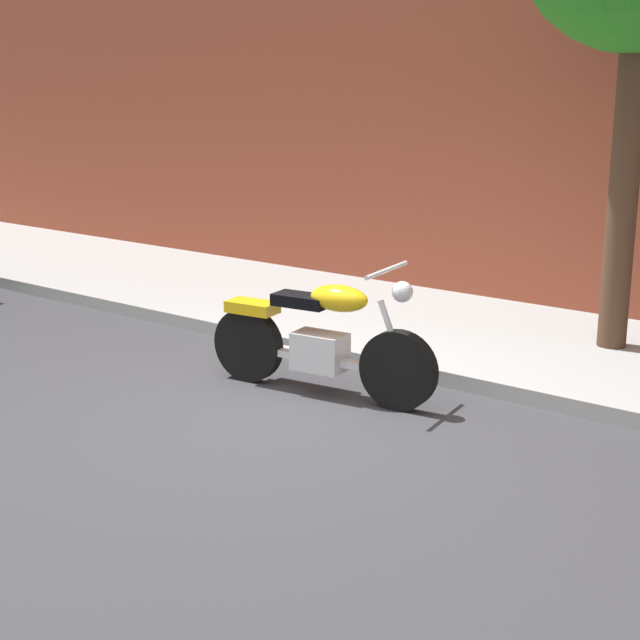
{
  "coord_description": "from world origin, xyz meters",
  "views": [
    {
      "loc": [
        4.51,
        -5.36,
        2.63
      ],
      "look_at": [
        -0.08,
        0.67,
        0.65
      ],
      "focal_mm": 52.78,
      "sensor_mm": 36.0,
      "label": 1
    }
  ],
  "objects": [
    {
      "name": "sidewalk",
      "position": [
        0.0,
        2.85,
        0.07
      ],
      "size": [
        25.98,
        2.78,
        0.14
      ],
      "primitive_type": "cube",
      "color": "#9F9F9F",
      "rests_on": "ground"
    },
    {
      "name": "ground_plane",
      "position": [
        0.0,
        0.0,
        0.0
      ],
      "size": [
        60.0,
        60.0,
        0.0
      ],
      "primitive_type": "plane",
      "color": "#38383D"
    },
    {
      "name": "motorcycle",
      "position": [
        -0.08,
        0.67,
        0.47
      ],
      "size": [
        2.12,
        0.7,
        1.16
      ],
      "color": "black",
      "rests_on": "ground"
    }
  ]
}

